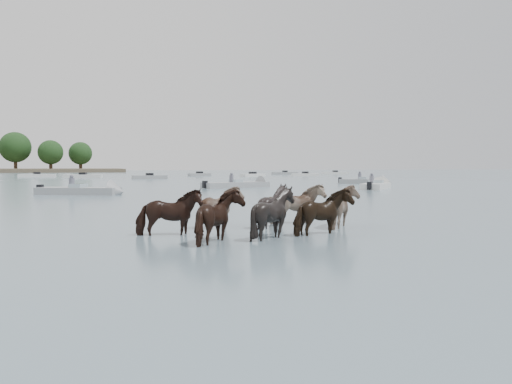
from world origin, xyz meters
name	(u,v)px	position (x,y,z in m)	size (l,w,h in m)	color
ground	(194,249)	(0.00, 0.00, 0.00)	(400.00, 400.00, 0.00)	slate
pony_herd	(268,213)	(2.69, 2.29, 0.55)	(7.26, 4.91, 1.59)	black
swimming_pony	(270,201)	(6.63, 12.48, 0.10)	(0.72, 0.44, 0.44)	black
motorboat_b	(90,191)	(-1.84, 23.65, 0.22)	(5.96, 4.08, 1.92)	gray
motorboat_c	(244,185)	(11.19, 30.88, 0.22)	(6.87, 3.50, 1.92)	gray
motorboat_d	(378,186)	(21.02, 24.95, 0.23)	(4.61, 4.60, 1.92)	silver
motorboat_e	(370,181)	(26.71, 35.18, 0.23)	(5.21, 4.47, 1.92)	gray
distant_flotilla	(97,176)	(0.30, 73.94, 0.26)	(107.80, 29.21, 0.93)	silver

